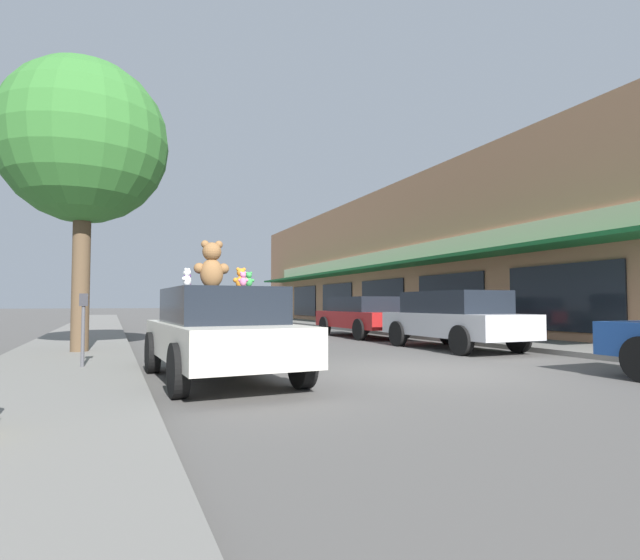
{
  "coord_description": "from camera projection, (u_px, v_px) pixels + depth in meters",
  "views": [
    {
      "loc": [
        -5.1,
        -7.72,
        1.22
      ],
      "look_at": [
        -0.84,
        2.47,
        1.74
      ],
      "focal_mm": 28.0,
      "sensor_mm": 36.0,
      "label": 1
    }
  ],
  "objects": [
    {
      "name": "teddy_bear_green",
      "position": [
        249.0,
        280.0,
        7.48
      ],
      "size": [
        0.17,
        0.13,
        0.23
      ],
      "rotation": [
        0.0,
        0.0,
        2.71
      ],
      "color": "green",
      "rests_on": "plush_art_car"
    },
    {
      "name": "teddy_bear_white",
      "position": [
        187.0,
        278.0,
        7.44
      ],
      "size": [
        0.18,
        0.2,
        0.28
      ],
      "rotation": [
        0.0,
        0.0,
        4.05
      ],
      "color": "white",
      "rests_on": "plush_art_car"
    },
    {
      "name": "ground_plane",
      "position": [
        415.0,
        371.0,
        9.02
      ],
      "size": [
        260.0,
        260.0,
        0.0
      ],
      "primitive_type": "plane",
      "color": "#514F4C"
    },
    {
      "name": "parked_car_far_center",
      "position": [
        454.0,
        318.0,
        13.34
      ],
      "size": [
        1.95,
        4.51,
        1.55
      ],
      "color": "#B7B7BC",
      "rests_on": "ground_plane"
    },
    {
      "name": "teddy_bear_pink",
      "position": [
        243.0,
        279.0,
        7.29
      ],
      "size": [
        0.16,
        0.14,
        0.22
      ],
      "rotation": [
        0.0,
        0.0,
        2.53
      ],
      "color": "pink",
      "rests_on": "plush_art_car"
    },
    {
      "name": "parked_car_far_right",
      "position": [
        362.0,
        315.0,
        18.21
      ],
      "size": [
        1.91,
        4.7,
        1.46
      ],
      "color": "maroon",
      "rests_on": "ground_plane"
    },
    {
      "name": "plush_art_car",
      "position": [
        220.0,
        330.0,
        8.01
      ],
      "size": [
        2.11,
        4.3,
        1.47
      ],
      "rotation": [
        0.0,
        0.0,
        0.05
      ],
      "color": "beige",
      "rests_on": "ground_plane"
    },
    {
      "name": "teddy_bear_orange",
      "position": [
        241.0,
        279.0,
        8.68
      ],
      "size": [
        0.28,
        0.18,
        0.38
      ],
      "rotation": [
        0.0,
        0.0,
        3.06
      ],
      "color": "orange",
      "rests_on": "plush_art_car"
    },
    {
      "name": "teddy_bear_giant",
      "position": [
        212.0,
        265.0,
        8.27
      ],
      "size": [
        0.59,
        0.37,
        0.8
      ],
      "rotation": [
        0.0,
        0.0,
        3.06
      ],
      "color": "olive",
      "rests_on": "plush_art_car"
    },
    {
      "name": "teddy_bear_purple",
      "position": [
        187.0,
        280.0,
        8.23
      ],
      "size": [
        0.17,
        0.2,
        0.28
      ],
      "rotation": [
        0.0,
        0.0,
        4.12
      ],
      "color": "purple",
      "rests_on": "plush_art_car"
    },
    {
      "name": "sidewalk_near",
      "position": [
        42.0,
        389.0,
        6.73
      ],
      "size": [
        2.62,
        90.0,
        0.13
      ],
      "color": "slate",
      "rests_on": "ground_plane"
    },
    {
      "name": "sidewalk_far",
      "position": [
        638.0,
        355.0,
        11.31
      ],
      "size": [
        2.62,
        90.0,
        0.13
      ],
      "color": "slate",
      "rests_on": "ground_plane"
    },
    {
      "name": "parking_meter",
      "position": [
        83.0,
        320.0,
        8.68
      ],
      "size": [
        0.14,
        0.1,
        1.27
      ],
      "color": "#4C4C51",
      "rests_on": "sidewalk_near"
    },
    {
      "name": "street_tree",
      "position": [
        84.0,
        143.0,
        11.65
      ],
      "size": [
        3.81,
        3.81,
        6.78
      ],
      "color": "brown",
      "rests_on": "sidewalk_near"
    },
    {
      "name": "storefront_row",
      "position": [
        481.0,
        262.0,
        27.14
      ],
      "size": [
        13.9,
        37.41,
        6.98
      ],
      "color": "tan",
      "rests_on": "ground_plane"
    }
  ]
}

